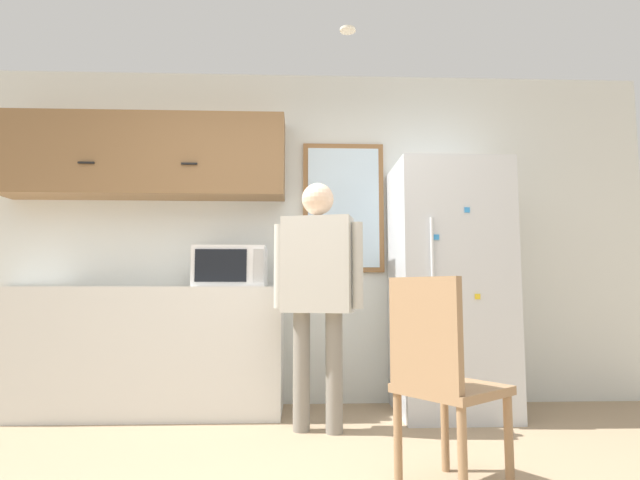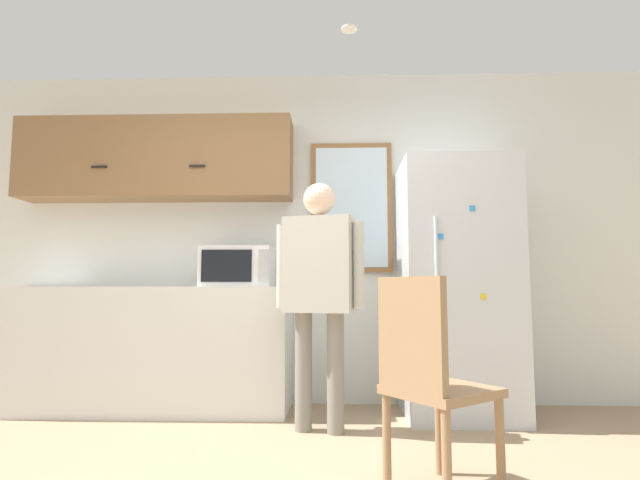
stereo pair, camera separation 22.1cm
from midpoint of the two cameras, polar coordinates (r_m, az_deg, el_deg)
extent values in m
cube|color=silver|center=(4.11, -5.46, 0.62)|extent=(6.00, 0.06, 2.70)
cube|color=silver|center=(4.02, -22.11, -11.55)|extent=(2.19, 0.56, 0.92)
cube|color=olive|center=(4.25, -20.78, 8.92)|extent=(2.19, 0.31, 0.65)
cube|color=black|center=(4.21, -26.57, 7.93)|extent=(0.12, 0.01, 0.01)
cube|color=black|center=(3.96, -16.30, 8.39)|extent=(0.12, 0.01, 0.01)
cube|color=white|center=(3.81, -11.75, -3.01)|extent=(0.52, 0.38, 0.30)
cube|color=black|center=(3.63, -13.00, -2.85)|extent=(0.36, 0.01, 0.23)
cube|color=#B2B2B2|center=(3.59, -8.81, -2.90)|extent=(0.07, 0.01, 0.24)
cylinder|color=gray|center=(3.33, -4.09, -14.71)|extent=(0.11, 0.11, 0.75)
cylinder|color=gray|center=(3.28, -0.37, -14.88)|extent=(0.11, 0.11, 0.75)
cube|color=beige|center=(3.27, -2.20, -2.81)|extent=(0.49, 0.33, 0.62)
sphere|color=beige|center=(3.32, -2.17, 4.70)|extent=(0.21, 0.21, 0.21)
cylinder|color=beige|center=(3.34, -6.58, -2.96)|extent=(0.07, 0.07, 0.56)
cylinder|color=beige|center=(3.21, 2.36, -2.88)|extent=(0.07, 0.07, 0.56)
cube|color=silver|center=(3.82, 12.90, -5.28)|extent=(0.79, 0.71, 1.84)
cylinder|color=silver|center=(3.40, 10.93, -2.81)|extent=(0.02, 0.02, 0.64)
cube|color=#338CDB|center=(3.44, 11.39, 0.32)|extent=(0.04, 0.01, 0.04)
cube|color=yellow|center=(3.50, 15.85, -6.23)|extent=(0.04, 0.01, 0.04)
cube|color=#338CDB|center=(3.52, 14.76, 3.35)|extent=(0.04, 0.01, 0.04)
cube|color=#997551|center=(2.43, 12.19, -16.32)|extent=(0.57, 0.57, 0.04)
cylinder|color=#997551|center=(2.52, 18.29, -21.22)|extent=(0.04, 0.04, 0.43)
cylinder|color=#997551|center=(2.72, 11.70, -20.20)|extent=(0.04, 0.04, 0.43)
cylinder|color=#997551|center=(2.25, 13.07, -23.33)|extent=(0.04, 0.04, 0.43)
cylinder|color=#997551|center=(2.47, 6.18, -21.80)|extent=(0.04, 0.04, 0.43)
cube|color=#997551|center=(2.25, 9.06, -10.42)|extent=(0.26, 0.32, 0.49)
cube|color=olive|center=(4.10, 1.14, 3.73)|extent=(0.66, 0.04, 1.06)
cube|color=silver|center=(4.08, 1.16, 3.78)|extent=(0.58, 0.01, 0.98)
cylinder|color=white|center=(3.72, 1.35, 22.90)|extent=(0.11, 0.11, 0.01)
camera|label=1|loc=(0.11, -92.02, 0.20)|focal=28.00mm
camera|label=2|loc=(0.11, 87.98, -0.20)|focal=28.00mm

